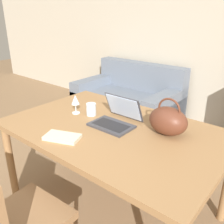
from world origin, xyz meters
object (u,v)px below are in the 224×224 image
couch (129,102)px  handbag (168,121)px  wine_glass (75,101)px  drinking_glass (91,109)px  chair (10,220)px  laptop (117,117)px

couch → handbag: handbag is taller
wine_glass → couch: bearing=110.3°
drinking_glass → handbag: handbag is taller
chair → laptop: (0.01, 0.91, 0.31)m
wine_glass → laptop: bearing=8.3°
drinking_glass → handbag: bearing=8.1°
laptop → chair: bearing=-90.7°
laptop → wine_glass: 0.40m
wine_glass → handbag: size_ratio=0.58×
chair → drinking_glass: bearing=102.8°
laptop → wine_glass: size_ratio=1.99×
laptop → drinking_glass: size_ratio=3.17×
chair → couch: 2.58m
laptop → handbag: handbag is taller
laptop → wine_glass: bearing=-171.7°
couch → handbag: (1.33, -1.40, 0.57)m
chair → handbag: handbag is taller
handbag → couch: bearing=133.6°
laptop → drinking_glass: laptop is taller
couch → drinking_glass: bearing=-65.0°
couch → drinking_glass: (0.69, -1.49, 0.52)m
couch → laptop: 1.84m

